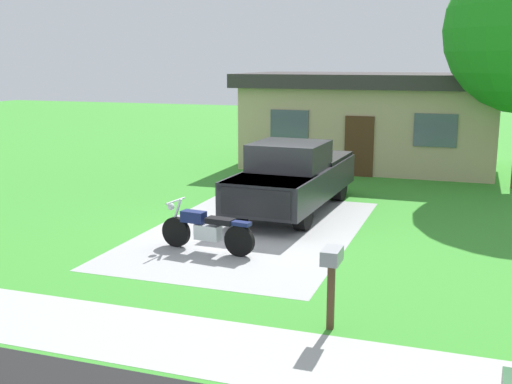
{
  "coord_description": "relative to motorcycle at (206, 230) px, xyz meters",
  "views": [
    {
      "loc": [
        4.79,
        -13.6,
        3.96
      ],
      "look_at": [
        -0.0,
        0.24,
        0.9
      ],
      "focal_mm": 44.13,
      "sensor_mm": 36.0,
      "label": 1
    }
  ],
  "objects": [
    {
      "name": "driveway_pad",
      "position": [
        0.39,
        1.83,
        -0.47
      ],
      "size": [
        4.74,
        7.78,
        0.01
      ],
      "primitive_type": "cube",
      "color": "#A2A2A2",
      "rests_on": "ground"
    },
    {
      "name": "motorcycle",
      "position": [
        0.0,
        0.0,
        0.0
      ],
      "size": [
        2.21,
        0.7,
        1.09
      ],
      "color": "black",
      "rests_on": "ground"
    },
    {
      "name": "pickup_truck",
      "position": [
        0.74,
        4.21,
        0.48
      ],
      "size": [
        2.23,
        5.7,
        1.9
      ],
      "color": "black",
      "rests_on": "ground"
    },
    {
      "name": "ground_plane",
      "position": [
        0.39,
        1.83,
        -0.47
      ],
      "size": [
        80.0,
        80.0,
        0.0
      ],
      "primitive_type": "plane",
      "color": "green"
    },
    {
      "name": "sidewalk_strip",
      "position": [
        0.39,
        -4.17,
        -0.47
      ],
      "size": [
        36.0,
        1.8,
        0.01
      ],
      "primitive_type": "cube",
      "color": "#AAAAA5",
      "rests_on": "ground"
    },
    {
      "name": "neighbor_house",
      "position": [
        1.48,
        12.4,
        1.32
      ],
      "size": [
        9.6,
        5.6,
        3.5
      ],
      "color": "tan",
      "rests_on": "ground"
    },
    {
      "name": "mailbox",
      "position": [
        3.34,
        -3.02,
        0.51
      ],
      "size": [
        0.26,
        0.48,
        1.26
      ],
      "color": "#4C3823",
      "rests_on": "ground"
    }
  ]
}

